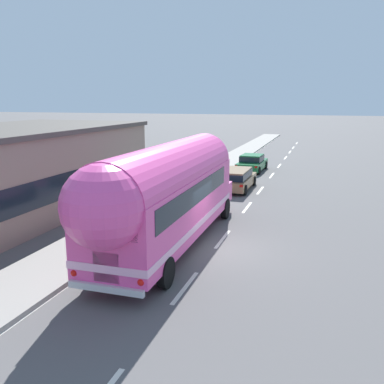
% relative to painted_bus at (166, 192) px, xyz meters
% --- Properties ---
extents(ground_plane, '(300.00, 300.00, 0.00)m').
position_rel_painted_bus_xyz_m(ground_plane, '(1.77, 0.70, -2.30)').
color(ground_plane, '#565454').
extents(lane_markings, '(3.68, 80.00, 0.01)m').
position_rel_painted_bus_xyz_m(lane_markings, '(-0.73, 13.40, -2.30)').
color(lane_markings, silver).
rests_on(lane_markings, ground).
extents(sidewalk_slab, '(2.66, 90.00, 0.15)m').
position_rel_painted_bus_xyz_m(sidewalk_slab, '(-3.11, 10.70, -2.23)').
color(sidewalk_slab, gray).
rests_on(sidewalk_slab, ground).
extents(painted_bus, '(2.68, 12.69, 4.12)m').
position_rel_painted_bus_xyz_m(painted_bus, '(0.00, 0.00, 0.00)').
color(painted_bus, '#EA4C9E').
rests_on(painted_bus, ground).
extents(car_lead, '(1.95, 4.54, 1.37)m').
position_rel_painted_bus_xyz_m(car_lead, '(0.22, 11.74, -1.52)').
color(car_lead, olive).
rests_on(car_lead, ground).
extents(car_second, '(2.06, 4.48, 1.37)m').
position_rel_painted_bus_xyz_m(car_second, '(-0.06, 19.28, -1.57)').
color(car_second, '#196633').
rests_on(car_second, ground).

